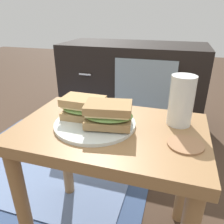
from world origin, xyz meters
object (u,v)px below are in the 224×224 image
(plate, at_px, (95,123))
(sandwich_back, at_px, (108,114))
(sandwich_front, at_px, (83,108))
(beer_glass, at_px, (181,101))
(tv_cabinet, at_px, (132,85))
(coaster, at_px, (185,144))

(plate, height_order, sandwich_back, sandwich_back)
(plate, distance_m, sandwich_front, 0.06)
(plate, height_order, beer_glass, beer_glass)
(tv_cabinet, relative_size, beer_glass, 6.41)
(tv_cabinet, height_order, coaster, tv_cabinet)
(sandwich_front, xyz_separation_m, sandwich_back, (0.09, -0.03, 0.00))
(plate, distance_m, beer_glass, 0.26)
(tv_cabinet, distance_m, sandwich_front, 0.95)
(tv_cabinet, xyz_separation_m, sandwich_front, (0.04, -0.93, 0.21))
(plate, xyz_separation_m, sandwich_back, (0.04, -0.02, 0.04))
(sandwich_back, height_order, beer_glass, beer_glass)
(tv_cabinet, relative_size, sandwich_front, 6.95)
(tv_cabinet, height_order, sandwich_front, tv_cabinet)
(coaster, bearing_deg, plate, 171.38)
(sandwich_back, relative_size, coaster, 1.66)
(beer_glass, distance_m, coaster, 0.14)
(plate, bearing_deg, tv_cabinet, 94.97)
(plate, xyz_separation_m, coaster, (0.26, -0.04, -0.00))
(tv_cabinet, relative_size, coaster, 10.43)
(sandwich_front, height_order, sandwich_back, sandwich_back)
(plate, height_order, sandwich_front, sandwich_front)
(tv_cabinet, bearing_deg, sandwich_front, -87.66)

